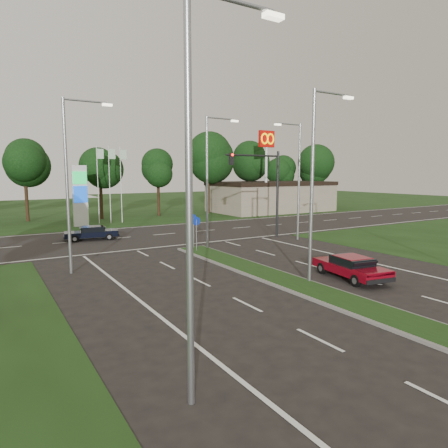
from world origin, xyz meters
TOP-DOWN VIEW (x-y plane):
  - ground at (0.00, 0.00)m, footprint 160.00×160.00m
  - verge_far at (0.00, 55.00)m, footprint 160.00×50.00m
  - cross_road at (0.00, 24.00)m, footprint 160.00×12.00m
  - median_kerb at (0.00, 4.00)m, footprint 2.00×26.00m
  - commercial_building at (22.00, 36.00)m, footprint 16.00×9.00m
  - streetlight_median_near at (1.00, 6.00)m, footprint 2.53×0.22m
  - streetlight_median_far at (1.00, 16.00)m, footprint 2.53×0.22m
  - streetlight_left_near at (-8.30, 0.00)m, footprint 2.53×0.22m
  - streetlight_left_far at (-8.30, 14.00)m, footprint 2.53×0.22m
  - streetlight_right_far at (8.80, 16.00)m, footprint 2.53×0.22m
  - traffic_signal at (7.19, 18.00)m, footprint 5.10×0.42m
  - median_signs at (0.00, 16.40)m, footprint 1.16×1.76m
  - gas_pylon at (-3.79, 33.05)m, footprint 5.80×1.26m
  - mcdonalds_sign at (18.00, 31.97)m, footprint 2.20×0.47m
  - treeline_far at (0.10, 39.93)m, footprint 6.00×6.00m
  - red_sedan at (3.21, 5.61)m, footprint 2.35×4.35m
  - navy_sedan at (-5.06, 24.24)m, footprint 4.16×2.19m

SIDE VIEW (x-z plane):
  - ground at x=0.00m, z-range 0.00..0.00m
  - verge_far at x=0.00m, z-range -0.01..0.01m
  - cross_road at x=0.00m, z-range -0.01..0.01m
  - median_kerb at x=0.00m, z-range 0.00..0.12m
  - navy_sedan at x=-5.06m, z-range 0.04..1.13m
  - red_sedan at x=3.21m, z-range 0.04..1.18m
  - median_signs at x=0.00m, z-range 0.52..2.90m
  - commercial_building at x=22.00m, z-range 0.00..4.00m
  - gas_pylon at x=-3.79m, z-range -0.80..7.20m
  - traffic_signal at x=7.19m, z-range 1.15..8.15m
  - streetlight_median_near at x=1.00m, z-range 0.58..9.58m
  - streetlight_median_far at x=1.00m, z-range 0.58..9.58m
  - streetlight_left_near at x=-8.30m, z-range 0.58..9.58m
  - streetlight_left_far at x=-8.30m, z-range 0.58..9.58m
  - streetlight_right_far at x=8.80m, z-range 0.58..9.58m
  - treeline_far at x=0.10m, z-range 1.88..11.78m
  - mcdonalds_sign at x=18.00m, z-range 2.79..13.19m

